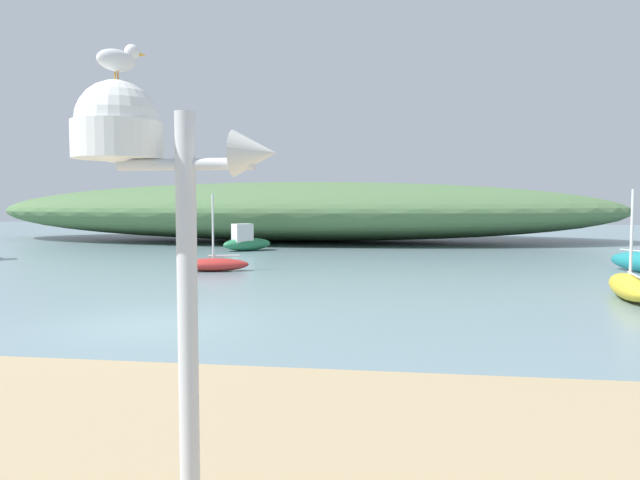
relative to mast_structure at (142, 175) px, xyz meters
name	(u,v)px	position (x,y,z in m)	size (l,w,h in m)	color
ground_plane	(147,325)	(-4.03, 8.85, -2.88)	(120.00, 120.00, 0.00)	gray
distant_hill	(300,211)	(-5.70, 37.63, -0.84)	(44.02, 15.56, 4.07)	#517547
mast_structure	(142,175)	(0.00, 0.00, 0.00)	(1.22, 0.53, 3.24)	silver
seagull_on_radar	(119,58)	(-0.13, 0.01, 0.68)	(0.24, 0.28, 0.22)	orange
sailboat_far_left	(213,264)	(-5.80, 18.75, -2.61)	(2.88, 1.48, 3.01)	#B72D28
sailboat_mid_channel	(630,286)	(7.81, 13.99, -2.52)	(1.29, 3.27, 3.06)	gold
motorboat_east_reach	(246,241)	(-7.04, 28.12, -2.34)	(2.78, 2.57, 1.50)	#287A4C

